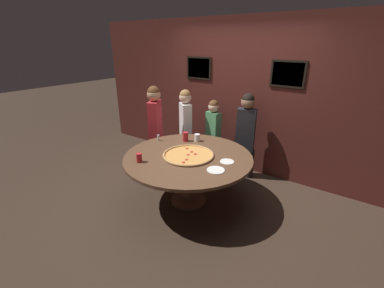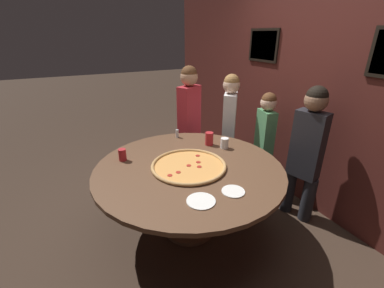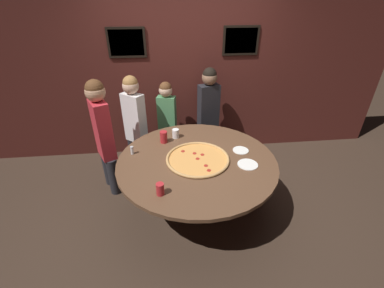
{
  "view_description": "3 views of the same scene",
  "coord_description": "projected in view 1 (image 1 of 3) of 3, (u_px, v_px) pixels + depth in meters",
  "views": [
    {
      "loc": [
        1.9,
        -2.61,
        2.21
      ],
      "look_at": [
        0.09,
        -0.04,
        0.94
      ],
      "focal_mm": 24.0,
      "sensor_mm": 36.0,
      "label": 1
    },
    {
      "loc": [
        1.92,
        -0.92,
        1.89
      ],
      "look_at": [
        -0.1,
        0.08,
        0.92
      ],
      "focal_mm": 24.0,
      "sensor_mm": 36.0,
      "label": 2
    },
    {
      "loc": [
        -0.31,
        -2.35,
        2.34
      ],
      "look_at": [
        -0.05,
        0.08,
        0.9
      ],
      "focal_mm": 24.0,
      "sensor_mm": 36.0,
      "label": 3
    }
  ],
  "objects": [
    {
      "name": "white_plate_left_side",
      "position": [
        216.0,
        170.0,
        3.13
      ],
      "size": [
        0.22,
        0.22,
        0.01
      ],
      "primitive_type": "cylinder",
      "color": "white",
      "rests_on": "dining_table"
    },
    {
      "name": "drink_cup_by_shaker",
      "position": [
        197.0,
        138.0,
        4.03
      ],
      "size": [
        0.09,
        0.09,
        0.12
      ],
      "primitive_type": "cylinder",
      "color": "white",
      "rests_on": "dining_table"
    },
    {
      "name": "dining_table",
      "position": [
        188.0,
        163.0,
        3.58
      ],
      "size": [
        1.77,
        1.77,
        0.74
      ],
      "color": "brown",
      "rests_on": "ground_plane"
    },
    {
      "name": "diner_centre_back",
      "position": [
        186.0,
        124.0,
        4.64
      ],
      "size": [
        0.36,
        0.32,
        1.43
      ],
      "rotation": [
        0.0,
        0.0,
        2.48
      ],
      "color": "#232328",
      "rests_on": "ground_plane"
    },
    {
      "name": "condiment_shaker",
      "position": [
        158.0,
        138.0,
        4.05
      ],
      "size": [
        0.04,
        0.04,
        0.1
      ],
      "color": "silver",
      "rests_on": "dining_table"
    },
    {
      "name": "diner_side_right",
      "position": [
        246.0,
        131.0,
        4.23
      ],
      "size": [
        0.38,
        0.23,
        1.45
      ],
      "rotation": [
        0.0,
        0.0,
        -2.88
      ],
      "color": "#232328",
      "rests_on": "ground_plane"
    },
    {
      "name": "back_wall",
      "position": [
        238.0,
        97.0,
        4.45
      ],
      "size": [
        6.4,
        0.08,
        2.6
      ],
      "color": "#4C1E19",
      "rests_on": "ground_plane"
    },
    {
      "name": "giant_pizza",
      "position": [
        188.0,
        155.0,
        3.52
      ],
      "size": [
        0.71,
        0.71,
        0.03
      ],
      "color": "#E0994C",
      "rests_on": "dining_table"
    },
    {
      "name": "drink_cup_centre_back",
      "position": [
        185.0,
        137.0,
        4.02
      ],
      "size": [
        0.09,
        0.09,
        0.15
      ],
      "primitive_type": "cylinder",
      "color": "#B22328",
      "rests_on": "dining_table"
    },
    {
      "name": "diner_side_left",
      "position": [
        155.0,
        124.0,
        4.48
      ],
      "size": [
        0.29,
        0.4,
        1.52
      ],
      "rotation": [
        0.0,
        0.0,
        2.02
      ],
      "color": "#232328",
      "rests_on": "ground_plane"
    },
    {
      "name": "diner_far_right",
      "position": [
        213.0,
        130.0,
        4.6
      ],
      "size": [
        0.33,
        0.2,
        1.27
      ],
      "rotation": [
        0.0,
        0.0,
        2.89
      ],
      "color": "#232328",
      "rests_on": "ground_plane"
    },
    {
      "name": "ground_plane",
      "position": [
        188.0,
        201.0,
        3.81
      ],
      "size": [
        24.0,
        24.0,
        0.0
      ],
      "primitive_type": "plane",
      "color": "#38281E"
    },
    {
      "name": "white_plate_beside_cup",
      "position": [
        227.0,
        162.0,
        3.35
      ],
      "size": [
        0.18,
        0.18,
        0.01
      ],
      "primitive_type": "cylinder",
      "color": "white",
      "rests_on": "dining_table"
    },
    {
      "name": "drink_cup_front_edge",
      "position": [
        139.0,
        158.0,
        3.33
      ],
      "size": [
        0.07,
        0.07,
        0.12
      ],
      "primitive_type": "cylinder",
      "color": "#B22328",
      "rests_on": "dining_table"
    }
  ]
}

